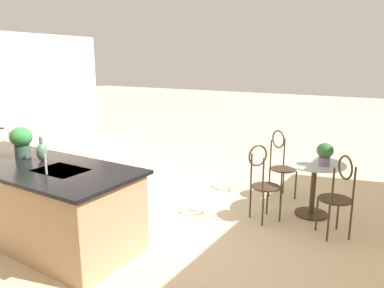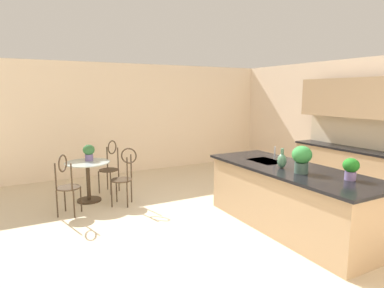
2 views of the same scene
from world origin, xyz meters
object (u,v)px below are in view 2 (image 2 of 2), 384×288
potted_plant_counter_near (302,158)px  chair_near_window (67,182)px  chair_toward_desk (110,164)px  potted_plant_counter_far (351,168)px  bistro_table (88,178)px  chair_by_island (124,174)px  potted_plant_on_table (89,151)px  vase_on_counter (282,161)px

potted_plant_counter_near → chair_near_window: bearing=-130.9°
chair_toward_desk → potted_plant_counter_far: bearing=27.4°
chair_near_window → chair_toward_desk: 1.40m
bistro_table → potted_plant_counter_near: potted_plant_counter_near is taller
chair_by_island → chair_near_window: bearing=-85.1°
potted_plant_on_table → vase_on_counter: size_ratio=1.05×
chair_near_window → vase_on_counter: vase_on_counter is taller
chair_near_window → chair_toward_desk: size_ratio=1.00×
potted_plant_counter_near → potted_plant_counter_far: potted_plant_counter_near is taller
chair_toward_desk → chair_by_island: bearing=1.1°
potted_plant_counter_far → vase_on_counter: size_ratio=0.97×
chair_near_window → potted_plant_counter_far: size_ratio=3.73×
potted_plant_on_table → potted_plant_counter_near: 3.81m
chair_by_island → chair_toward_desk: size_ratio=1.00×
potted_plant_on_table → potted_plant_counter_near: potted_plant_counter_near is taller
chair_by_island → vase_on_counter: 2.75m
bistro_table → chair_by_island: (0.52, 0.53, 0.13)m
potted_plant_on_table → chair_toward_desk: bearing=121.5°
potted_plant_on_table → vase_on_counter: (2.74, 2.19, 0.12)m
chair_toward_desk → potted_plant_counter_near: bearing=27.6°
chair_near_window → potted_plant_counter_far: potted_plant_counter_far is taller
chair_toward_desk → potted_plant_counter_far: 4.44m
chair_near_window → potted_plant_counter_far: bearing=45.8°
potted_plant_on_table → potted_plant_counter_far: 4.41m
bistro_table → potted_plant_on_table: (-0.13, 0.06, 0.47)m
bistro_table → chair_toward_desk: (-0.41, 0.51, 0.13)m
chair_near_window → potted_plant_on_table: (-0.73, 0.51, 0.34)m
potted_plant_counter_near → chair_toward_desk: bearing=-152.4°
chair_by_island → chair_toward_desk: (-0.93, -0.02, 0.00)m
bistro_table → vase_on_counter: bearing=40.7°
bistro_table → potted_plant_counter_far: bearing=35.9°
chair_by_island → potted_plant_counter_near: size_ratio=2.78×
bistro_table → chair_near_window: chair_near_window is taller
chair_by_island → potted_plant_counter_far: size_ratio=3.73×
bistro_table → chair_near_window: size_ratio=0.77×
vase_on_counter → potted_plant_counter_far: bearing=17.9°
bistro_table → potted_plant_on_table: bearing=155.0°
chair_toward_desk → potted_plant_counter_near: potted_plant_counter_near is taller
chair_toward_desk → vase_on_counter: bearing=29.9°
chair_near_window → potted_plant_counter_far: 4.20m
potted_plant_on_table → potted_plant_counter_far: (3.64, 2.48, 0.17)m
chair_near_window → potted_plant_on_table: size_ratio=3.45×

